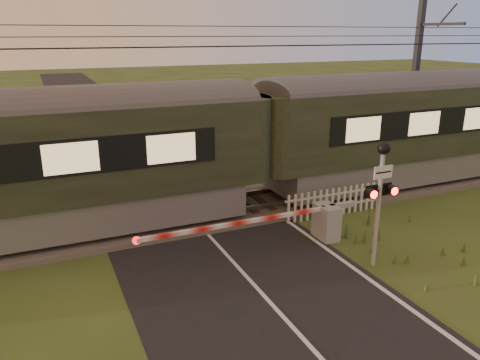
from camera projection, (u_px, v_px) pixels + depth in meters
name	position (u px, v px, depth m)	size (l,w,h in m)	color
ground	(285.00, 320.00, 10.08)	(160.00, 160.00, 0.00)	#304319
road	(291.00, 325.00, 9.88)	(6.00, 140.00, 0.03)	black
track_bed	(191.00, 214.00, 15.73)	(140.00, 3.40, 0.39)	#47423D
overhead_wires	(185.00, 39.00, 14.03)	(120.00, 0.62, 0.62)	black
train	(254.00, 142.00, 15.94)	(44.63, 3.08, 4.16)	slate
boom_gate	(317.00, 222.00, 13.77)	(6.70, 0.81, 1.08)	gray
crossing_signal	(381.00, 182.00, 11.76)	(0.85, 0.35, 3.36)	gray
picket_fence	(335.00, 202.00, 15.67)	(3.83, 0.08, 0.98)	silver
catenary_mast	(416.00, 76.00, 20.87)	(0.25, 2.47, 7.81)	#2D2D30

